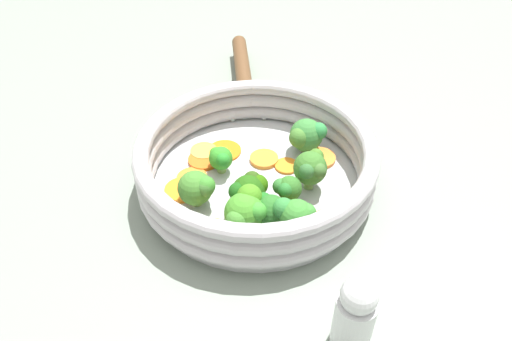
# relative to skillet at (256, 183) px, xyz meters

# --- Properties ---
(ground_plane) EXTENTS (4.00, 4.00, 0.00)m
(ground_plane) POSITION_rel_skillet_xyz_m (0.00, 0.00, -0.01)
(ground_plane) COLOR gray
(skillet) EXTENTS (0.28, 0.28, 0.01)m
(skillet) POSITION_rel_skillet_xyz_m (0.00, 0.00, 0.00)
(skillet) COLOR #B2B5B7
(skillet) RESTS_ON ground_plane
(skillet_rim_wall) EXTENTS (0.30, 0.30, 0.06)m
(skillet_rim_wall) POSITION_rel_skillet_xyz_m (0.00, 0.00, 0.04)
(skillet_rim_wall) COLOR #B4B0B5
(skillet_rim_wall) RESTS_ON skillet
(skillet_handle) EXTENTS (0.22, 0.10, 0.03)m
(skillet_handle) POSITION_rel_skillet_xyz_m (0.23, -0.09, 0.02)
(skillet_handle) COLOR brown
(skillet_handle) RESTS_ON skillet
(skillet_rivet_left) EXTENTS (0.01, 0.01, 0.01)m
(skillet_rivet_left) POSITION_rel_skillet_xyz_m (0.12, -0.07, 0.01)
(skillet_rivet_left) COLOR #B4B2BA
(skillet_rivet_left) RESTS_ON skillet
(skillet_rivet_right) EXTENTS (0.01, 0.01, 0.01)m
(skillet_rivet_right) POSITION_rel_skillet_xyz_m (0.13, -0.02, 0.01)
(skillet_rivet_right) COLOR #AEB7B8
(skillet_rivet_right) RESTS_ON skillet
(carrot_slice_0) EXTENTS (0.06, 0.06, 0.00)m
(carrot_slice_0) POSITION_rel_skillet_xyz_m (-0.08, 0.00, 0.01)
(carrot_slice_0) COLOR orange
(carrot_slice_0) RESTS_ON skillet
(carrot_slice_1) EXTENTS (0.06, 0.06, 0.01)m
(carrot_slice_1) POSITION_rel_skillet_xyz_m (-0.00, -0.09, 0.01)
(carrot_slice_1) COLOR orange
(carrot_slice_1) RESTS_ON skillet
(carrot_slice_2) EXTENTS (0.05, 0.05, 0.00)m
(carrot_slice_2) POSITION_rel_skillet_xyz_m (-0.06, 0.08, 0.01)
(carrot_slice_2) COLOR orange
(carrot_slice_2) RESTS_ON skillet
(carrot_slice_3) EXTENTS (0.06, 0.06, 0.01)m
(carrot_slice_3) POSITION_rel_skillet_xyz_m (-0.09, 0.01, 0.01)
(carrot_slice_3) COLOR orange
(carrot_slice_3) RESTS_ON skillet
(carrot_slice_4) EXTENTS (0.04, 0.04, 0.00)m
(carrot_slice_4) POSITION_rel_skillet_xyz_m (0.01, -0.05, 0.01)
(carrot_slice_4) COLOR orange
(carrot_slice_4) RESTS_ON skillet
(carrot_slice_5) EXTENTS (0.05, 0.05, 0.00)m
(carrot_slice_5) POSITION_rel_skillet_xyz_m (-0.10, -0.04, 0.01)
(carrot_slice_5) COLOR orange
(carrot_slice_5) RESTS_ON skillet
(carrot_slice_6) EXTENTS (0.05, 0.05, 0.01)m
(carrot_slice_6) POSITION_rel_skillet_xyz_m (0.08, 0.04, 0.01)
(carrot_slice_6) COLOR #F8943D
(carrot_slice_6) RESTS_ON skillet
(carrot_slice_7) EXTENTS (0.05, 0.05, 0.00)m
(carrot_slice_7) POSITION_rel_skillet_xyz_m (0.07, 0.02, 0.01)
(carrot_slice_7) COLOR orange
(carrot_slice_7) RESTS_ON skillet
(carrot_slice_8) EXTENTS (0.05, 0.05, 0.01)m
(carrot_slice_8) POSITION_rel_skillet_xyz_m (0.06, 0.05, 0.01)
(carrot_slice_8) COLOR #DB5D19
(carrot_slice_8) RESTS_ON skillet
(carrot_slice_9) EXTENTS (0.04, 0.04, 0.00)m
(carrot_slice_9) POSITION_rel_skillet_xyz_m (-0.01, 0.01, 0.01)
(carrot_slice_9) COLOR orange
(carrot_slice_9) RESTS_ON skillet
(carrot_slice_10) EXTENTS (0.05, 0.05, 0.01)m
(carrot_slice_10) POSITION_rel_skillet_xyz_m (0.02, 0.09, 0.01)
(carrot_slice_10) COLOR orange
(carrot_slice_10) RESTS_ON skillet
(carrot_slice_11) EXTENTS (0.05, 0.05, 0.01)m
(carrot_slice_11) POSITION_rel_skillet_xyz_m (0.03, -0.03, 0.01)
(carrot_slice_11) COLOR orange
(carrot_slice_11) RESTS_ON skillet
(carrot_slice_12) EXTENTS (0.05, 0.05, 0.00)m
(carrot_slice_12) POSITION_rel_skillet_xyz_m (0.03, 0.07, 0.01)
(carrot_slice_12) COLOR orange
(carrot_slice_12) RESTS_ON skillet
(broccoli_floret_0) EXTENTS (0.05, 0.04, 0.05)m
(broccoli_floret_0) POSITION_rel_skillet_xyz_m (-0.04, -0.05, 0.04)
(broccoli_floret_0) COLOR #6B9249
(broccoli_floret_0) RESTS_ON skillet
(broccoli_floret_1) EXTENTS (0.04, 0.03, 0.04)m
(broccoli_floret_1) POSITION_rel_skillet_xyz_m (0.03, 0.03, 0.03)
(broccoli_floret_1) COLOR #7C9F54
(broccoli_floret_1) RESTS_ON skillet
(broccoli_floret_2) EXTENTS (0.04, 0.05, 0.05)m
(broccoli_floret_2) POSITION_rel_skillet_xyz_m (0.02, -0.09, 0.03)
(broccoli_floret_2) COLOR #8EAF6A
(broccoli_floret_2) RESTS_ON skillet
(broccoli_floret_3) EXTENTS (0.04, 0.04, 0.05)m
(broccoli_floret_3) POSITION_rel_skillet_xyz_m (-0.10, 0.00, 0.04)
(broccoli_floret_3) COLOR #77A858
(broccoli_floret_3) RESTS_ON skillet
(broccoli_floret_4) EXTENTS (0.03, 0.03, 0.04)m
(broccoli_floret_4) POSITION_rel_skillet_xyz_m (-0.06, -0.02, 0.03)
(broccoli_floret_4) COLOR #6EA55A
(broccoli_floret_4) RESTS_ON skillet
(broccoli_floret_5) EXTENTS (0.04, 0.04, 0.05)m
(broccoli_floret_5) POSITION_rel_skillet_xyz_m (-0.01, 0.08, 0.03)
(broccoli_floret_5) COLOR #789950
(broccoli_floret_5) RESTS_ON skillet
(broccoli_floret_6) EXTENTS (0.04, 0.04, 0.04)m
(broccoli_floret_6) POSITION_rel_skillet_xyz_m (-0.08, 0.02, 0.03)
(broccoli_floret_6) COLOR #81B765
(broccoli_floret_6) RESTS_ON skillet
(broccoli_floret_7) EXTENTS (0.04, 0.05, 0.05)m
(broccoli_floret_7) POSITION_rel_skillet_xyz_m (-0.04, 0.03, 0.04)
(broccoli_floret_7) COLOR #70A04C
(broccoli_floret_7) RESTS_ON skillet
(broccoli_floret_8) EXTENTS (0.05, 0.05, 0.05)m
(broccoli_floret_8) POSITION_rel_skillet_xyz_m (-0.07, 0.05, 0.04)
(broccoli_floret_8) COLOR #64904E
(broccoli_floret_8) RESTS_ON skillet
(salt_shaker) EXTENTS (0.04, 0.04, 0.09)m
(salt_shaker) POSITION_rel_skillet_xyz_m (-0.24, 0.01, 0.04)
(salt_shaker) COLOR silver
(salt_shaker) RESTS_ON ground_plane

